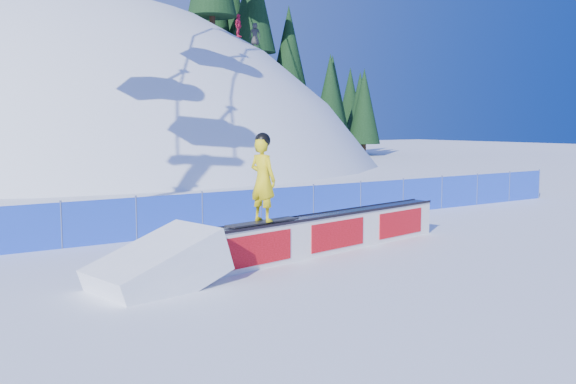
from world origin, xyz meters
TOP-DOWN VIEW (x-y plane):
  - ground at (0.00, 0.00)m, footprint 160.00×160.00m
  - snow_hill at (0.00, 42.00)m, footprint 64.00×64.00m
  - treeline at (22.27, 41.20)m, footprint 21.39×13.58m
  - safety_fence at (0.00, 4.50)m, footprint 22.05×0.05m
  - rail_box at (-3.48, 0.37)m, footprint 8.10×2.06m
  - snow_ramp at (-8.48, -0.57)m, footprint 2.84×2.06m
  - snowboarder at (-5.73, -0.05)m, footprint 1.98×0.79m
  - distant_skiers at (0.84, 30.12)m, footprint 21.26×9.84m

SIDE VIEW (x-z plane):
  - snow_hill at x=0.00m, z-range -50.00..14.00m
  - ground at x=0.00m, z-range 0.00..0.00m
  - snow_ramp at x=-8.48m, z-range -0.81..0.81m
  - rail_box at x=-3.48m, z-range -0.01..0.97m
  - safety_fence at x=0.00m, z-range -0.05..1.25m
  - snowboarder at x=-5.73m, z-range 0.96..2.99m
  - treeline at x=22.27m, z-range -0.42..20.93m
  - distant_skiers at x=0.84m, z-range 7.87..14.05m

